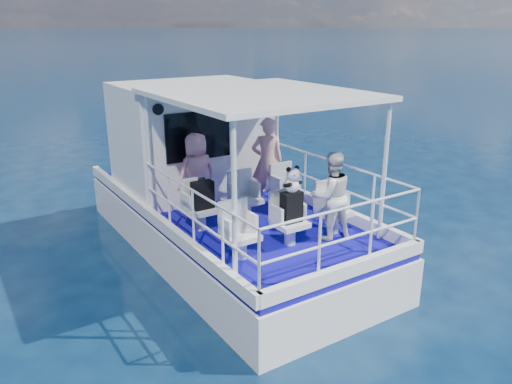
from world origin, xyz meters
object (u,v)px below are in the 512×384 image
Objects in this scene: passenger_port_fwd at (197,174)px; backpack_center at (291,207)px; panda at (292,180)px; passenger_stbd_aft at (331,196)px.

backpack_center is at bearing 104.29° from passenger_port_fwd.
passenger_port_fwd is 2.17m from panda.
backpack_center is at bearing 3.17° from passenger_stbd_aft.
passenger_stbd_aft reaches higher than backpack_center.
passenger_stbd_aft reaches higher than panda.
passenger_port_fwd is at bearing -46.70° from passenger_stbd_aft.
passenger_stbd_aft is at bearing 118.76° from passenger_port_fwd.
passenger_port_fwd is 3.05× the size of backpack_center.
backpack_center is at bearing 81.50° from panda.
backpack_center is 1.21× the size of panda.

